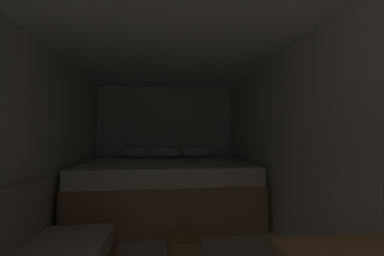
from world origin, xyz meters
The scene contains 6 objects.
wall_back centered at (0.00, 4.49, 1.05)m, with size 2.62×0.05×2.10m, color silver.
wall_left centered at (-1.28, 2.02, 1.05)m, with size 0.05×4.89×2.10m, color silver.
wall_right centered at (1.28, 2.02, 1.05)m, with size 0.05×4.89×2.10m, color silver.
ceiling_slab centered at (0.00, 2.02, 2.12)m, with size 2.62×4.89×0.05m, color white.
bed centered at (0.00, 3.56, 0.40)m, with size 2.40×1.75×0.97m.
wicker_basket centered at (0.14, 2.22, 0.10)m, with size 0.32×0.32×0.20m.
Camera 1 is at (-0.07, -0.15, 1.17)m, focal length 22.82 mm.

